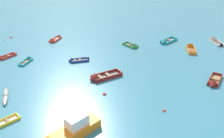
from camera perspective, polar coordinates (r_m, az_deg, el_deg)
name	(u,v)px	position (r m, az deg, el deg)	size (l,w,h in m)	color
rowboat_maroon_near_right	(213,83)	(31.37, 23.18, -3.20)	(3.22, 3.84, 1.10)	#99754C
rowboat_red_far_right	(53,41)	(44.10, -13.96, 6.59)	(2.14, 3.56, 1.05)	beige
rowboat_orange_far_back	(190,48)	(41.64, 18.33, 4.89)	(1.95, 3.98, 1.08)	#99754C
rowboat_turquoise_midfield_left	(165,42)	(43.21, 12.70, 6.35)	(3.97, 3.67, 1.23)	gray
rowboat_white_near_camera	(214,40)	(46.90, 23.31, 6.37)	(1.44, 3.95, 1.26)	gray
rowboat_deep_blue_outer_left	(74,61)	(35.27, -9.06, 1.99)	(3.19, 1.56, 0.97)	beige
kayak_grey_near_left	(5,96)	(28.95, -24.30, -5.98)	(1.60, 3.79, 0.36)	gray
rowboat_green_far_left	(134,47)	(40.31, 5.34, 5.36)	(2.81, 3.30, 1.09)	#4C4C51
rowboat_maroon_distant_center	(99,78)	(30.00, -3.22, -2.16)	(4.62, 3.27, 1.33)	gray
rowboat_red_back_row_center	(4,58)	(39.41, -24.66, 2.47)	(2.47, 2.82, 0.87)	#4C4C51
motor_launch_orange_midfield_right	(69,133)	(21.40, -10.38, -14.82)	(5.42, 5.10, 2.10)	orange
rowboat_turquoise_foreground_center	(29,60)	(37.27, -19.43, 2.09)	(1.76, 2.95, 0.83)	#99754C
mooring_buoy_between_boats_left	(164,111)	(25.03, 12.47, -9.85)	(0.36, 0.36, 0.36)	red
mooring_buoy_far_field	(5,40)	(47.94, -24.41, 6.36)	(0.33, 0.33, 0.33)	yellow
mooring_buoy_midfield	(105,94)	(27.04, -1.81, -6.15)	(0.43, 0.43, 0.43)	red
mooring_buoy_trailing	(11,38)	(48.84, -23.11, 6.95)	(0.46, 0.46, 0.46)	red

